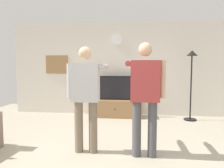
{
  "coord_description": "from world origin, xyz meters",
  "views": [
    {
      "loc": [
        0.5,
        -3.29,
        1.44
      ],
      "look_at": [
        -0.02,
        1.2,
        1.05
      ],
      "focal_mm": 34.13,
      "sensor_mm": 36.0,
      "label": 1
    }
  ],
  "objects_px": {
    "floor_lamp": "(191,71)",
    "framed_picture": "(57,64)",
    "person_standing_nearer_couch": "(145,92)",
    "television": "(116,88)",
    "person_standing_nearer_lamp": "(86,93)",
    "wall_clock": "(117,40)",
    "tv_stand": "(116,108)"
  },
  "relations": [
    {
      "from": "framed_picture",
      "to": "tv_stand",
      "type": "bearing_deg",
      "value": -9.25
    },
    {
      "from": "floor_lamp",
      "to": "person_standing_nearer_lamp",
      "type": "xyz_separation_m",
      "value": [
        -2.25,
        -2.36,
        -0.32
      ]
    },
    {
      "from": "framed_picture",
      "to": "person_standing_nearer_couch",
      "type": "height_order",
      "value": "person_standing_nearer_couch"
    },
    {
      "from": "television",
      "to": "framed_picture",
      "type": "xyz_separation_m",
      "value": [
        -1.81,
        0.25,
        0.66
      ]
    },
    {
      "from": "person_standing_nearer_lamp",
      "to": "wall_clock",
      "type": "bearing_deg",
      "value": 84.8
    },
    {
      "from": "tv_stand",
      "to": "person_standing_nearer_couch",
      "type": "distance_m",
      "value": 2.77
    },
    {
      "from": "person_standing_nearer_lamp",
      "to": "person_standing_nearer_couch",
      "type": "height_order",
      "value": "person_standing_nearer_couch"
    },
    {
      "from": "person_standing_nearer_couch",
      "to": "television",
      "type": "bearing_deg",
      "value": 105.13
    },
    {
      "from": "tv_stand",
      "to": "floor_lamp",
      "type": "height_order",
      "value": "floor_lamp"
    },
    {
      "from": "tv_stand",
      "to": "wall_clock",
      "type": "height_order",
      "value": "wall_clock"
    },
    {
      "from": "floor_lamp",
      "to": "person_standing_nearer_lamp",
      "type": "height_order",
      "value": "floor_lamp"
    },
    {
      "from": "floor_lamp",
      "to": "framed_picture",
      "type": "bearing_deg",
      "value": 173.4
    },
    {
      "from": "television",
      "to": "person_standing_nearer_lamp",
      "type": "bearing_deg",
      "value": -95.69
    },
    {
      "from": "tv_stand",
      "to": "person_standing_nearer_lamp",
      "type": "distance_m",
      "value": 2.63
    },
    {
      "from": "tv_stand",
      "to": "framed_picture",
      "type": "xyz_separation_m",
      "value": [
        -1.81,
        0.3,
        1.24
      ]
    },
    {
      "from": "wall_clock",
      "to": "person_standing_nearer_couch",
      "type": "bearing_deg",
      "value": -76.11
    },
    {
      "from": "floor_lamp",
      "to": "person_standing_nearer_couch",
      "type": "xyz_separation_m",
      "value": [
        -1.29,
        -2.41,
        -0.29
      ]
    },
    {
      "from": "wall_clock",
      "to": "floor_lamp",
      "type": "distance_m",
      "value": 2.22
    },
    {
      "from": "floor_lamp",
      "to": "television",
      "type": "bearing_deg",
      "value": 174.51
    },
    {
      "from": "television",
      "to": "wall_clock",
      "type": "relative_size",
      "value": 3.65
    },
    {
      "from": "floor_lamp",
      "to": "person_standing_nearer_couch",
      "type": "bearing_deg",
      "value": -118.11
    },
    {
      "from": "tv_stand",
      "to": "television",
      "type": "relative_size",
      "value": 1.31
    },
    {
      "from": "television",
      "to": "person_standing_nearer_lamp",
      "type": "height_order",
      "value": "person_standing_nearer_lamp"
    },
    {
      "from": "floor_lamp",
      "to": "tv_stand",
      "type": "bearing_deg",
      "value": 175.83
    },
    {
      "from": "wall_clock",
      "to": "framed_picture",
      "type": "relative_size",
      "value": 0.45
    },
    {
      "from": "person_standing_nearer_couch",
      "to": "person_standing_nearer_lamp",
      "type": "bearing_deg",
      "value": 176.5
    },
    {
      "from": "person_standing_nearer_lamp",
      "to": "tv_stand",
      "type": "bearing_deg",
      "value": 84.21
    },
    {
      "from": "framed_picture",
      "to": "wall_clock",
      "type": "bearing_deg",
      "value": -0.16
    },
    {
      "from": "person_standing_nearer_couch",
      "to": "framed_picture",
      "type": "bearing_deg",
      "value": 131.4
    },
    {
      "from": "wall_clock",
      "to": "framed_picture",
      "type": "height_order",
      "value": "wall_clock"
    },
    {
      "from": "wall_clock",
      "to": "floor_lamp",
      "type": "bearing_deg",
      "value": -12.32
    },
    {
      "from": "framed_picture",
      "to": "person_standing_nearer_couch",
      "type": "bearing_deg",
      "value": -48.6
    }
  ]
}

